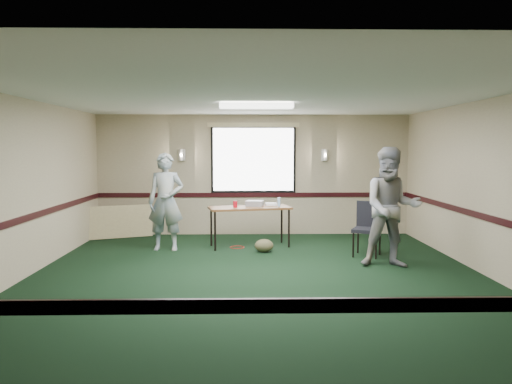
{
  "coord_description": "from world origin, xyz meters",
  "views": [
    {
      "loc": [
        -0.19,
        -7.23,
        1.95
      ],
      "look_at": [
        0.0,
        1.3,
        1.2
      ],
      "focal_mm": 35.0,
      "sensor_mm": 36.0,
      "label": 1
    }
  ],
  "objects_px": {
    "folding_table": "(250,210)",
    "conference_chair": "(368,224)",
    "projector": "(255,203)",
    "person_left": "(166,202)",
    "person_right": "(391,207)"
  },
  "relations": [
    {
      "from": "folding_table",
      "to": "conference_chair",
      "type": "relative_size",
      "value": 1.73
    },
    {
      "from": "conference_chair",
      "to": "projector",
      "type": "bearing_deg",
      "value": 179.72
    },
    {
      "from": "conference_chair",
      "to": "person_left",
      "type": "bearing_deg",
      "value": -163.64
    },
    {
      "from": "folding_table",
      "to": "projector",
      "type": "height_order",
      "value": "projector"
    },
    {
      "from": "projector",
      "to": "person_left",
      "type": "xyz_separation_m",
      "value": [
        -1.71,
        -0.4,
        0.08
      ]
    },
    {
      "from": "projector",
      "to": "conference_chair",
      "type": "distance_m",
      "value": 2.28
    },
    {
      "from": "projector",
      "to": "conference_chair",
      "type": "height_order",
      "value": "conference_chair"
    },
    {
      "from": "folding_table",
      "to": "conference_chair",
      "type": "distance_m",
      "value": 2.31
    },
    {
      "from": "folding_table",
      "to": "projector",
      "type": "relative_size",
      "value": 5.12
    },
    {
      "from": "projector",
      "to": "person_left",
      "type": "distance_m",
      "value": 1.76
    },
    {
      "from": "person_left",
      "to": "person_right",
      "type": "bearing_deg",
      "value": -17.76
    },
    {
      "from": "person_left",
      "to": "person_right",
      "type": "distance_m",
      "value": 4.17
    },
    {
      "from": "conference_chair",
      "to": "folding_table",
      "type": "bearing_deg",
      "value": -176.44
    },
    {
      "from": "person_right",
      "to": "conference_chair",
      "type": "bearing_deg",
      "value": 106.6
    },
    {
      "from": "person_left",
      "to": "person_right",
      "type": "xyz_separation_m",
      "value": [
        3.91,
        -1.46,
        0.05
      ]
    }
  ]
}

